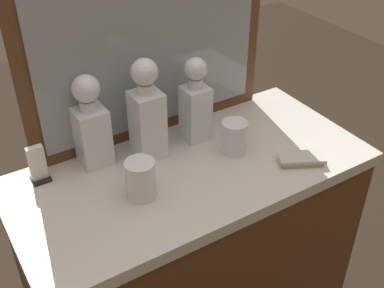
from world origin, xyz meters
TOP-DOWN VIEW (x-y plane):
  - dresser at (0.00, 0.00)m, footprint 1.05×0.50m
  - dresser_mirror at (0.00, 0.23)m, footprint 0.78×0.03m
  - crystal_decanter_right at (-0.22, 0.17)m, footprint 0.09×0.09m
  - crystal_decanter_far_right at (0.09, 0.12)m, footprint 0.08×0.08m
  - crystal_decanter_rear at (-0.07, 0.12)m, footprint 0.08×0.08m
  - crystal_tumbler_right at (0.15, -0.00)m, footprint 0.08×0.08m
  - crystal_tumbler_front at (-0.18, -0.03)m, footprint 0.08×0.08m
  - silver_brush_far_right at (0.28, -0.15)m, footprint 0.15×0.11m
  - napkin_holder at (-0.39, 0.17)m, footprint 0.05×0.05m

SIDE VIEW (x-z plane):
  - dresser at x=0.00m, z-range 0.00..0.89m
  - silver_brush_far_right at x=0.28m, z-range 0.89..0.91m
  - napkin_holder at x=-0.39m, z-range 0.88..0.99m
  - crystal_tumbler_right at x=0.15m, z-range 0.88..0.98m
  - crystal_tumbler_front at x=-0.18m, z-range 0.88..0.99m
  - crystal_decanter_far_right at x=0.09m, z-range 0.86..1.13m
  - crystal_decanter_right at x=-0.22m, z-range 0.86..1.14m
  - crystal_decanter_rear at x=-0.07m, z-range 0.86..1.16m
  - dresser_mirror at x=0.00m, z-range 0.89..1.47m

